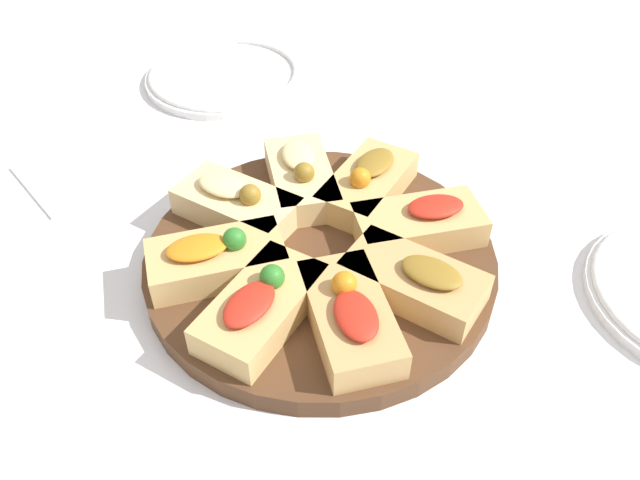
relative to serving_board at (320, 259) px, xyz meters
The scene contains 12 objects.
ground_plane 0.01m from the serving_board, ahead, with size 3.00×3.00×0.00m, color white.
serving_board is the anchor object (origin of this frame).
focaccia_slice_0 0.10m from the serving_board, 160.61° to the right, with size 0.13×0.10×0.05m.
focaccia_slice_1 0.10m from the serving_board, 112.96° to the right, with size 0.10×0.14×0.05m.
focaccia_slice_2 0.10m from the serving_board, 69.32° to the right, with size 0.10×0.14×0.05m.
focaccia_slice_3 0.10m from the serving_board, 24.44° to the right, with size 0.14×0.11×0.05m.
focaccia_slice_4 0.10m from the serving_board, 17.74° to the left, with size 0.13×0.10×0.04m.
focaccia_slice_5 0.10m from the serving_board, 64.15° to the left, with size 0.11×0.14×0.04m.
focaccia_slice_6 0.10m from the serving_board, 110.67° to the left, with size 0.10×0.14×0.05m.
focaccia_slice_7 0.10m from the serving_board, 152.60° to the left, with size 0.14×0.11×0.05m.
plate_left 0.40m from the serving_board, 160.78° to the left, with size 0.22×0.22×0.02m.
napkin_stack 0.32m from the serving_board, 156.47° to the right, with size 0.12×0.10×0.01m, color white.
Camera 1 is at (0.33, -0.27, 0.43)m, focal length 35.00 mm.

